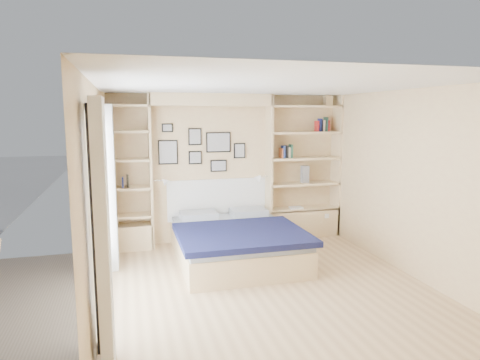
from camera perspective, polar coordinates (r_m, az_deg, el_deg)
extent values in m
plane|color=tan|center=(5.58, 3.77, -14.11)|extent=(4.50, 4.50, 0.00)
plane|color=#DCBE83|center=(7.36, -1.77, 1.59)|extent=(4.00, 0.00, 4.00)
plane|color=#DCBE83|center=(3.23, 17.06, -8.05)|extent=(4.00, 0.00, 4.00)
plane|color=#DCBE83|center=(4.96, -18.55, -2.34)|extent=(0.00, 4.50, 4.50)
plane|color=#DCBE83|center=(6.16, 21.80, -0.43)|extent=(0.00, 4.50, 4.50)
plane|color=white|center=(5.15, 4.06, 12.45)|extent=(4.50, 4.50, 0.00)
cube|color=#D7B882|center=(7.01, -11.84, 1.04)|extent=(0.04, 0.35, 2.50)
cube|color=#D7B882|center=(7.39, 3.84, 1.60)|extent=(0.04, 0.35, 2.50)
cube|color=#D7B882|center=(7.08, -3.88, 10.62)|extent=(2.00, 0.35, 0.20)
cube|color=#D7B882|center=(7.89, 12.68, 1.86)|extent=(0.04, 0.35, 2.50)
cube|color=#D7B882|center=(7.00, -17.40, 0.83)|extent=(0.04, 0.35, 2.50)
cube|color=#D7B882|center=(7.80, 8.31, -5.57)|extent=(1.30, 0.35, 0.50)
cube|color=#D7B882|center=(7.21, -14.38, -7.36)|extent=(0.70, 0.35, 0.40)
cube|color=black|center=(4.87, -18.75, 9.06)|extent=(0.04, 2.08, 0.06)
cube|color=black|center=(5.32, -17.56, -15.35)|extent=(0.04, 2.08, 0.06)
cube|color=black|center=(4.00, -18.87, -7.16)|extent=(0.04, 0.06, 2.20)
cube|color=black|center=(5.98, -17.63, -1.92)|extent=(0.04, 0.06, 2.20)
cube|color=silver|center=(4.98, -18.25, -3.80)|extent=(0.01, 2.00, 2.20)
cube|color=white|center=(3.71, -17.79, -7.54)|extent=(0.10, 0.45, 2.30)
cube|color=white|center=(6.25, -16.71, -0.98)|extent=(0.10, 0.45, 2.30)
cube|color=#D7B882|center=(7.75, 8.35, -3.78)|extent=(1.30, 0.35, 0.04)
cube|color=#D7B882|center=(7.66, 8.42, -0.49)|extent=(1.30, 0.35, 0.04)
cube|color=#D7B882|center=(7.61, 8.50, 2.86)|extent=(1.30, 0.35, 0.04)
cube|color=#D7B882|center=(7.57, 8.57, 6.25)|extent=(1.30, 0.35, 0.04)
cube|color=#D7B882|center=(7.57, 8.65, 9.65)|extent=(1.30, 0.35, 0.04)
cube|color=#D7B882|center=(7.12, -14.48, -4.66)|extent=(0.70, 0.35, 0.04)
cube|color=#D7B882|center=(7.03, -14.62, -1.09)|extent=(0.70, 0.35, 0.04)
cube|color=#D7B882|center=(6.97, -14.76, 2.56)|extent=(0.70, 0.35, 0.04)
cube|color=#D7B882|center=(6.94, -14.91, 6.26)|extent=(0.70, 0.35, 0.04)
cube|color=#D7B882|center=(6.94, -15.04, 9.56)|extent=(0.70, 0.35, 0.04)
cube|color=#D7B882|center=(6.49, -0.63, -9.02)|extent=(1.70, 2.12, 0.37)
cube|color=#9FA5AE|center=(6.42, -0.63, -7.01)|extent=(1.66, 2.08, 0.10)
cube|color=#111437|center=(6.07, 0.22, -7.27)|extent=(1.80, 1.49, 0.08)
cube|color=#9FA5AE|center=(7.03, -5.55, -4.74)|extent=(0.58, 0.42, 0.12)
cube|color=#9FA5AE|center=(7.22, 1.14, -4.35)|extent=(0.58, 0.42, 0.12)
cube|color=white|center=(7.39, -2.74, -2.56)|extent=(1.80, 0.04, 0.70)
cube|color=black|center=(7.15, -9.58, 3.67)|extent=(0.32, 0.02, 0.40)
cube|color=gray|center=(7.13, -9.57, 3.67)|extent=(0.28, 0.01, 0.36)
cube|color=black|center=(7.18, -6.03, 5.77)|extent=(0.22, 0.02, 0.28)
cube|color=gray|center=(7.17, -6.02, 5.77)|extent=(0.18, 0.01, 0.24)
cube|color=black|center=(7.21, -5.99, 2.99)|extent=(0.22, 0.02, 0.22)
cube|color=gray|center=(7.20, -5.98, 2.98)|extent=(0.18, 0.01, 0.18)
cube|color=black|center=(7.26, -2.89, 5.05)|extent=(0.42, 0.02, 0.34)
cube|color=gray|center=(7.25, -2.87, 5.04)|extent=(0.38, 0.01, 0.30)
cube|color=black|center=(7.30, -2.87, 1.91)|extent=(0.28, 0.02, 0.20)
cube|color=gray|center=(7.29, -2.85, 1.90)|extent=(0.24, 0.01, 0.16)
cube|color=black|center=(7.36, -0.06, 3.94)|extent=(0.20, 0.02, 0.26)
cube|color=gray|center=(7.35, -0.04, 3.93)|extent=(0.16, 0.01, 0.22)
cube|color=black|center=(7.12, -9.66, 6.88)|extent=(0.18, 0.02, 0.14)
cube|color=gray|center=(7.11, -9.65, 6.88)|extent=(0.14, 0.01, 0.10)
cylinder|color=silver|center=(6.96, -10.62, -0.05)|extent=(0.20, 0.02, 0.02)
cone|color=white|center=(6.97, -9.79, -0.18)|extent=(0.13, 0.12, 0.15)
cylinder|color=silver|center=(7.29, 2.98, 0.48)|extent=(0.20, 0.02, 0.02)
cone|color=white|center=(7.26, 2.23, 0.29)|extent=(0.13, 0.12, 0.15)
cube|color=brown|center=(7.43, 5.50, 3.59)|extent=(0.02, 0.15, 0.17)
cube|color=navy|center=(7.44, 5.75, 3.76)|extent=(0.03, 0.15, 0.21)
cube|color=black|center=(7.46, 6.19, 3.79)|extent=(0.03, 0.15, 0.22)
cube|color=#BFB28C|center=(7.48, 6.43, 3.66)|extent=(0.04, 0.15, 0.18)
cube|color=#26593F|center=(7.49, 6.77, 3.85)|extent=(0.03, 0.15, 0.23)
cube|color=#A51E1E|center=(7.66, 10.19, 7.07)|extent=(0.02, 0.15, 0.18)
cube|color=navy|center=(7.68, 10.61, 7.22)|extent=(0.03, 0.15, 0.23)
cube|color=black|center=(7.69, 10.68, 7.14)|extent=(0.03, 0.15, 0.20)
cube|color=#BFB28C|center=(7.71, 10.93, 7.11)|extent=(0.04, 0.15, 0.20)
cube|color=#275948|center=(7.73, 11.36, 7.30)|extent=(0.03, 0.15, 0.25)
cube|color=#A51E1E|center=(7.75, 11.53, 7.10)|extent=(0.03, 0.15, 0.20)
cube|color=navy|center=(7.01, -15.37, -0.31)|extent=(0.02, 0.15, 0.16)
cube|color=black|center=(7.01, -14.75, -0.10)|extent=(0.03, 0.15, 0.21)
cube|color=#BFB28C|center=(7.01, -14.70, -0.09)|extent=(0.03, 0.15, 0.21)
cube|color=#D7B882|center=(7.75, 11.64, 10.25)|extent=(0.13, 0.13, 0.15)
cone|color=#D7B882|center=(7.75, 11.66, 11.10)|extent=(0.20, 0.20, 0.08)
cube|color=slate|center=(7.64, 8.64, 0.77)|extent=(0.12, 0.12, 0.30)
cube|color=white|center=(7.63, 7.48, -3.68)|extent=(0.22, 0.16, 0.03)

